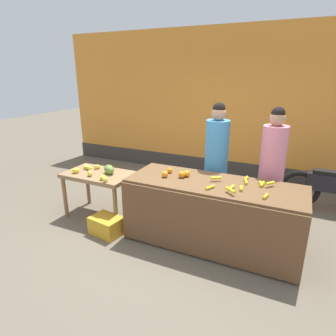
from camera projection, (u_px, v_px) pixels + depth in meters
name	position (u px, v px, depth m)	size (l,w,h in m)	color
ground_plane	(176.00, 233.00, 4.13)	(24.00, 24.00, 0.00)	#665B4C
market_wall_back	(230.00, 107.00, 6.03)	(8.02, 0.23, 3.11)	orange
fruit_stall_counter	(212.00, 214.00, 3.77)	(2.25, 0.84, 0.87)	brown
side_table_wooden	(99.00, 179.00, 4.47)	(1.06, 0.64, 0.73)	olive
banana_bunch_pile	(243.00, 185.00, 3.50)	(0.77, 0.68, 0.07)	gold
orange_pile	(177.00, 173.00, 3.85)	(0.35, 0.27, 0.09)	orange
mango_papaya_pile	(100.00, 170.00, 4.38)	(0.76, 0.54, 0.14)	yellow
vendor_woman_blue_shirt	(216.00, 164.00, 4.26)	(0.34, 0.34, 1.82)	#33333D
vendor_woman_pink_shirt	(271.00, 171.00, 3.99)	(0.34, 0.34, 1.79)	#33333D
parked_motorcycle	(332.00, 189.00, 4.66)	(1.60, 0.18, 0.88)	black
produce_crate	(106.00, 225.00, 4.09)	(0.44, 0.32, 0.26)	gold
produce_sack	(164.00, 192.00, 4.88)	(0.36, 0.30, 0.53)	tan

